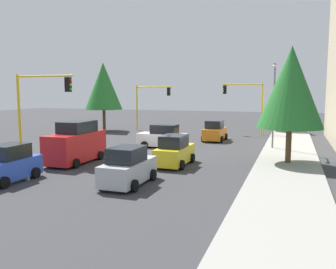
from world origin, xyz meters
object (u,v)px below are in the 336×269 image
object	(u,v)px
traffic_signal_near_right	(39,100)
tree_roadside_near	(291,87)
tree_roadside_far	(283,95)
delivery_van_red	(76,144)
car_orange	(215,131)
street_lamp_curbside	(274,97)
car_silver	(128,167)
tree_opposite_side	(103,86)
traffic_signal_far_left	(246,98)
car_yellow	(174,152)
car_white	(163,137)
car_blue	(8,165)
traffic_signal_far_right	(151,99)

from	to	relation	value
traffic_signal_near_right	tree_roadside_near	size ratio (longest dim) A/B	0.78
tree_roadside_far	delivery_van_red	world-z (taller)	tree_roadside_far
delivery_van_red	tree_roadside_near	bearing A→B (deg)	106.53
delivery_van_red	car_orange	distance (m)	15.18
street_lamp_curbside	tree_roadside_near	distance (m)	5.80
tree_roadside_near	car_silver	xyz separation A→B (m)	(7.99, -7.63, -4.11)
traffic_signal_near_right	tree_opposite_side	bearing A→B (deg)	-163.70
traffic_signal_far_left	car_yellow	size ratio (longest dim) A/B	1.47
car_white	tree_opposite_side	bearing A→B (deg)	-131.43
street_lamp_curbside	car_white	bearing A→B (deg)	-79.71
traffic_signal_near_right	car_orange	distance (m)	16.92
street_lamp_curbside	delivery_van_red	xyz separation A→B (m)	(9.59, -12.11, -3.07)
car_white	car_blue	distance (m)	14.05
traffic_signal_far_left	car_silver	distance (m)	24.35
street_lamp_curbside	tree_opposite_side	distance (m)	21.90
tree_roadside_near	car_white	xyz separation A→B (m)	(-4.00, -10.17, -4.11)
street_lamp_curbside	car_blue	distance (m)	20.01
traffic_signal_near_right	delivery_van_red	bearing A→B (deg)	90.42
car_orange	car_yellow	bearing A→B (deg)	-0.01
car_white	traffic_signal_far_right	bearing A→B (deg)	-153.44
car_silver	car_yellow	bearing A→B (deg)	172.51
traffic_signal_far_right	car_white	world-z (taller)	traffic_signal_far_right
street_lamp_curbside	tree_roadside_far	world-z (taller)	street_lamp_curbside
traffic_signal_near_right	car_blue	size ratio (longest dim) A/B	1.64
traffic_signal_far_right	traffic_signal_near_right	bearing A→B (deg)	-0.20
traffic_signal_far_left	car_white	distance (m)	13.51
traffic_signal_near_right	traffic_signal_far_left	distance (m)	23.04
traffic_signal_near_right	delivery_van_red	xyz separation A→B (m)	(-0.02, 2.82, -2.90)
tree_roadside_far	car_white	bearing A→B (deg)	-29.81
tree_opposite_side	car_blue	distance (m)	25.16
car_blue	car_orange	bearing A→B (deg)	160.14
car_white	car_blue	xyz separation A→B (m)	(13.55, -3.72, -0.00)
street_lamp_curbside	car_yellow	xyz separation A→B (m)	(8.23, -5.62, -3.45)
traffic_signal_near_right	traffic_signal_far_right	distance (m)	20.00
traffic_signal_near_right	car_white	xyz separation A→B (m)	(-8.00, 6.07, -3.28)
delivery_van_red	car_silver	size ratio (longest dim) A/B	1.26
car_blue	tree_roadside_near	bearing A→B (deg)	124.52
traffic_signal_near_right	tree_opposite_side	xyz separation A→B (m)	(-18.00, -5.26, 1.23)
delivery_van_red	car_blue	distance (m)	5.61
traffic_signal_near_right	tree_roadside_far	distance (m)	28.43
tree_roadside_near	car_silver	bearing A→B (deg)	-43.68
car_orange	traffic_signal_near_right	bearing A→B (deg)	-34.14
tree_roadside_far	tree_opposite_side	world-z (taller)	tree_opposite_side
tree_roadside_far	car_orange	distance (m)	12.33
delivery_van_red	street_lamp_curbside	bearing A→B (deg)	128.37
delivery_van_red	traffic_signal_near_right	bearing A→B (deg)	-89.58
delivery_van_red	car_blue	bearing A→B (deg)	-4.88
tree_roadside_near	car_white	bearing A→B (deg)	-111.47
traffic_signal_far_left	traffic_signal_far_right	size ratio (longest dim) A/B	1.04
delivery_van_red	car_white	size ratio (longest dim) A/B	1.17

